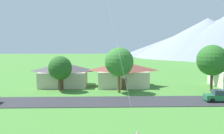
% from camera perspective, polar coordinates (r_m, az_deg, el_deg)
% --- Properties ---
extents(road_strip, '(160.00, 6.87, 0.08)m').
position_cam_1_polar(road_strip, '(37.97, 2.16, -7.52)').
color(road_strip, '#2D2D33').
rests_on(road_strip, ground).
extents(mountain_far_west_ridge, '(87.46, 87.46, 23.34)m').
position_cam_1_polar(mountain_far_west_ridge, '(167.75, 20.12, 6.03)').
color(mountain_far_west_ridge, gray).
rests_on(mountain_far_west_ridge, ground).
extents(mountain_west_ridge, '(136.68, 136.68, 25.63)m').
position_cam_1_polar(mountain_west_ridge, '(197.55, 22.90, 6.11)').
color(mountain_west_ridge, gray).
rests_on(mountain_west_ridge, ground).
extents(house_leftmost, '(9.48, 8.17, 4.59)m').
position_cam_1_polar(house_leftmost, '(51.98, -10.47, -1.53)').
color(house_leftmost, beige).
rests_on(house_leftmost, ground).
extents(house_right_center, '(10.19, 7.71, 4.82)m').
position_cam_1_polar(house_right_center, '(50.84, 2.32, -1.46)').
color(house_right_center, beige).
rests_on(house_right_center, ground).
extents(tree_near_left, '(4.88, 4.88, 7.72)m').
position_cam_1_polar(tree_near_left, '(43.92, 1.59, 1.11)').
color(tree_near_left, brown).
rests_on(tree_near_left, ground).
extents(tree_left_of_center, '(5.39, 5.39, 8.14)m').
position_cam_1_polar(tree_left_of_center, '(48.75, 21.05, 1.37)').
color(tree_left_of_center, '#4C3823').
rests_on(tree_left_of_center, ground).
extents(tree_center, '(4.12, 4.12, 6.21)m').
position_cam_1_polar(tree_center, '(46.09, -11.28, -0.21)').
color(tree_center, '#4C3823').
rests_on(tree_center, ground).
extents(parked_car_green_west_end, '(4.26, 2.19, 1.68)m').
position_cam_1_polar(parked_car_green_west_end, '(40.68, 22.50, -5.87)').
color(parked_car_green_west_end, '#237042').
rests_on(parked_car_green_west_end, road_strip).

